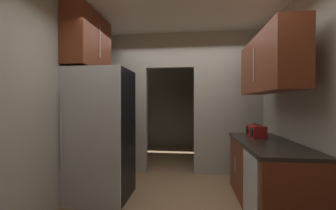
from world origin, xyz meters
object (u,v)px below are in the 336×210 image
refrigerator (101,134)px  dishwasher (250,191)px  boombox (256,131)px  book_stack (250,131)px

refrigerator → dishwasher: bearing=-15.1°
boombox → dishwasher: bearing=-109.7°
refrigerator → book_stack: refrigerator is taller
refrigerator → boombox: (2.29, 0.33, 0.03)m
book_stack → refrigerator: bearing=-164.2°
dishwasher → book_stack: bearing=75.3°
refrigerator → boombox: size_ratio=4.43×
refrigerator → boombox: refrigerator is taller
dishwasher → boombox: bearing=70.3°
refrigerator → boombox: bearing=8.1°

